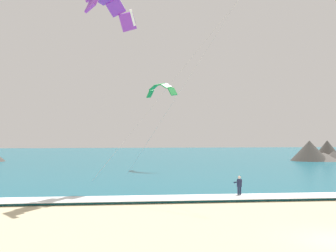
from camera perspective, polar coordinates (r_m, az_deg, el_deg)
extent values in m
cube|color=#146075|center=(89.70, 0.14, -4.30)|extent=(200.00, 120.00, 0.20)
cube|color=white|center=(31.98, 12.26, -9.57)|extent=(200.00, 2.74, 0.04)
ellipsoid|color=white|center=(32.51, 9.93, -9.79)|extent=(0.96, 1.46, 0.05)
cube|color=black|center=(32.72, 9.82, -9.66)|extent=(0.17, 0.12, 0.04)
cube|color=black|center=(32.28, 10.05, -9.77)|extent=(0.17, 0.12, 0.04)
cylinder|color=#191E38|center=(32.39, 9.79, -9.12)|extent=(0.14, 0.14, 0.84)
cylinder|color=#191E38|center=(32.52, 10.07, -9.09)|extent=(0.14, 0.14, 0.84)
cube|color=#191E38|center=(32.36, 9.93, -7.84)|extent=(0.39, 0.32, 0.60)
sphere|color=beige|center=(32.31, 9.92, -7.07)|extent=(0.22, 0.22, 0.22)
cylinder|color=#191E38|center=(32.37, 9.49, -7.75)|extent=(0.28, 0.50, 0.22)
cylinder|color=#191E38|center=(32.59, 9.99, -7.71)|extent=(0.28, 0.50, 0.22)
cylinder|color=black|center=(32.65, 9.50, -7.70)|extent=(0.52, 0.25, 0.04)
cube|color=#3F3F42|center=(32.48, 9.79, -8.21)|extent=(0.14, 0.12, 0.10)
cube|color=purple|center=(40.25, -5.64, 14.27)|extent=(1.77, 1.13, 1.85)
cube|color=white|center=(40.13, -4.97, 14.84)|extent=(0.64, 0.96, 1.44)
cube|color=purple|center=(39.64, -7.31, 16.11)|extent=(1.94, 1.74, 1.51)
cube|color=white|center=(39.52, -6.62, 16.69)|extent=(0.88, 1.39, 0.95)
cube|color=purple|center=(35.04, -10.41, 16.67)|extent=(1.44, 1.97, 1.85)
cylinder|color=#B2B2B7|center=(35.50, 1.46, 4.49)|extent=(8.72, 7.59, 14.45)
cylinder|color=#B2B2B7|center=(32.60, -0.38, 5.00)|extent=(11.57, 2.06, 14.45)
cube|color=green|center=(58.97, -2.51, 4.50)|extent=(1.16, 1.37, 1.22)
cube|color=white|center=(59.27, -2.21, 4.62)|extent=(0.59, 0.68, 1.02)
cube|color=green|center=(58.21, -2.00, 5.40)|extent=(1.42, 1.55, 0.91)
cube|color=white|center=(58.51, -1.70, 5.52)|extent=(0.80, 0.92, 0.66)
cube|color=green|center=(57.29, -1.18, 5.81)|extent=(1.53, 1.56, 0.40)
cube|color=white|center=(57.60, -0.88, 5.92)|extent=(0.86, 1.00, 0.15)
cube|color=green|center=(56.42, -0.23, 5.61)|extent=(1.50, 1.42, 0.91)
cube|color=white|center=(56.73, 0.07, 5.73)|extent=(0.78, 0.93, 0.66)
cube|color=green|center=(55.79, 0.64, 4.83)|extent=(1.35, 1.11, 1.22)
cube|color=white|center=(56.11, 0.94, 4.95)|extent=(0.59, 0.67, 1.02)
cone|color=#56514C|center=(79.58, 22.11, -3.96)|extent=(4.72, 4.72, 1.95)
cone|color=#56514C|center=(79.47, 20.85, -4.09)|extent=(8.41, 8.41, 1.65)
cone|color=#47423D|center=(78.17, 19.14, -3.34)|extent=(7.15, 7.15, 3.86)
cone|color=#47423D|center=(82.23, 21.33, -3.21)|extent=(5.94, 5.94, 3.88)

